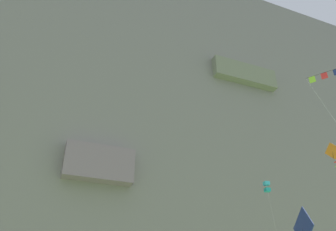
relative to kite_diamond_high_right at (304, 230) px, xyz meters
The scene contains 4 objects.
cliff_face 60.54m from the kite_diamond_high_right, 95.45° to the left, with size 180.00×27.37×80.29m.
kite_diamond_high_right is the anchor object (origin of this frame).
kite_diamond_upper_mid 28.37m from the kite_diamond_high_right, 34.97° to the left, with size 0.85×7.32×22.39m.
kite_box_low_right 33.92m from the kite_diamond_high_right, 54.35° to the left, with size 1.02×1.75×20.37m.
Camera 1 is at (-8.87, -1.52, 3.43)m, focal length 36.52 mm.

